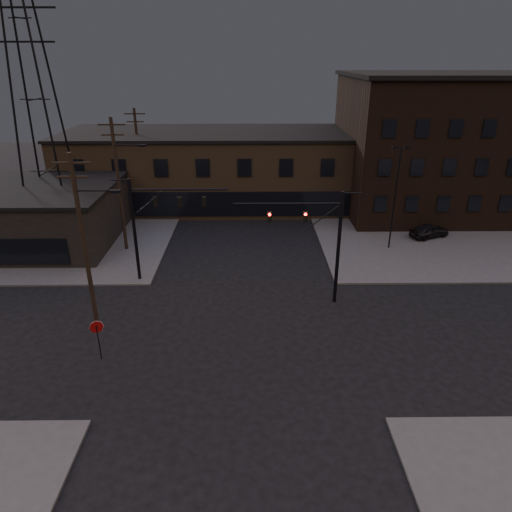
{
  "coord_description": "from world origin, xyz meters",
  "views": [
    {
      "loc": [
        0.63,
        -23.69,
        15.91
      ],
      "look_at": [
        0.96,
        4.57,
        3.5
      ],
      "focal_mm": 32.0,
      "sensor_mm": 36.0,
      "label": 1
    }
  ],
  "objects_px": {
    "parked_car_lot_b": "(448,206)",
    "parked_car_lot_a": "(429,231)",
    "stop_sign": "(97,331)",
    "traffic_signal_near": "(322,236)",
    "car_crossing": "(288,206)",
    "traffic_signal_far": "(151,219)"
  },
  "relations": [
    {
      "from": "parked_car_lot_b",
      "to": "car_crossing",
      "type": "bearing_deg",
      "value": 94.56
    },
    {
      "from": "stop_sign",
      "to": "car_crossing",
      "type": "relative_size",
      "value": 0.56
    },
    {
      "from": "parked_car_lot_a",
      "to": "parked_car_lot_b",
      "type": "bearing_deg",
      "value": -55.74
    },
    {
      "from": "traffic_signal_far",
      "to": "stop_sign",
      "type": "bearing_deg",
      "value": -97.32
    },
    {
      "from": "stop_sign",
      "to": "parked_car_lot_a",
      "type": "distance_m",
      "value": 31.5
    },
    {
      "from": "parked_car_lot_b",
      "to": "parked_car_lot_a",
      "type": "bearing_deg",
      "value": 154.07
    },
    {
      "from": "parked_car_lot_a",
      "to": "parked_car_lot_b",
      "type": "relative_size",
      "value": 0.8
    },
    {
      "from": "traffic_signal_near",
      "to": "parked_car_lot_a",
      "type": "distance_m",
      "value": 17.55
    },
    {
      "from": "traffic_signal_far",
      "to": "parked_car_lot_b",
      "type": "height_order",
      "value": "traffic_signal_far"
    },
    {
      "from": "stop_sign",
      "to": "parked_car_lot_a",
      "type": "bearing_deg",
      "value": 35.95
    },
    {
      "from": "traffic_signal_near",
      "to": "traffic_signal_far",
      "type": "height_order",
      "value": "same"
    },
    {
      "from": "parked_car_lot_b",
      "to": "car_crossing",
      "type": "relative_size",
      "value": 1.09
    },
    {
      "from": "traffic_signal_far",
      "to": "car_crossing",
      "type": "bearing_deg",
      "value": 55.35
    },
    {
      "from": "traffic_signal_near",
      "to": "parked_car_lot_a",
      "type": "bearing_deg",
      "value": 44.69
    },
    {
      "from": "traffic_signal_far",
      "to": "parked_car_lot_a",
      "type": "distance_m",
      "value": 25.99
    },
    {
      "from": "traffic_signal_near",
      "to": "car_crossing",
      "type": "relative_size",
      "value": 1.8
    },
    {
      "from": "stop_sign",
      "to": "parked_car_lot_a",
      "type": "height_order",
      "value": "stop_sign"
    },
    {
      "from": "traffic_signal_near",
      "to": "traffic_signal_far",
      "type": "xyz_separation_m",
      "value": [
        -12.07,
        3.5,
        0.08
      ]
    },
    {
      "from": "traffic_signal_far",
      "to": "parked_car_lot_a",
      "type": "xyz_separation_m",
      "value": [
        24.2,
        8.5,
        -4.2
      ]
    },
    {
      "from": "stop_sign",
      "to": "parked_car_lot_b",
      "type": "distance_m",
      "value": 39.94
    },
    {
      "from": "traffic_signal_near",
      "to": "parked_car_lot_b",
      "type": "xyz_separation_m",
      "value": [
        16.9,
        19.56,
        -4.08
      ]
    },
    {
      "from": "stop_sign",
      "to": "traffic_signal_far",
      "type": "bearing_deg",
      "value": 82.68
    }
  ]
}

